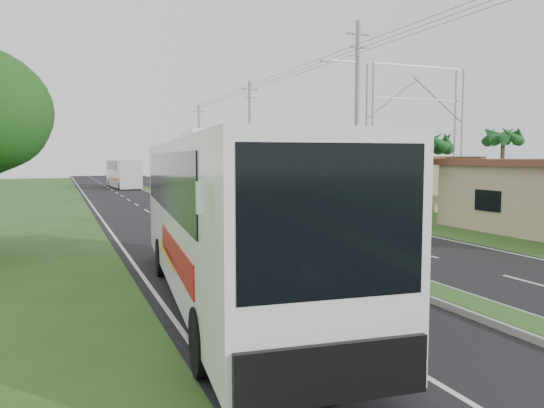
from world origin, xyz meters
name	(u,v)px	position (x,y,z in m)	size (l,w,h in m)	color
ground	(431,295)	(0.00, 0.00, 0.00)	(180.00, 180.00, 0.00)	#314F1D
road_asphalt	(218,216)	(0.00, 20.00, 0.01)	(14.00, 160.00, 0.02)	black
median_strip	(218,215)	(0.00, 20.00, 0.10)	(1.20, 160.00, 0.18)	gray
lane_edge_left	(103,222)	(-6.70, 20.00, 0.00)	(0.12, 160.00, 0.01)	silver
lane_edge_right	(316,212)	(6.70, 20.00, 0.00)	(0.12, 160.00, 0.01)	silver
shop_mid	(392,181)	(14.00, 22.00, 1.86)	(7.60, 10.60, 3.67)	tan
shop_far	(309,175)	(14.00, 36.00, 1.93)	(8.60, 11.60, 3.82)	tan
palm_verge_b	(430,143)	(9.40, 12.00, 4.36)	(2.40, 2.40, 5.05)	#473321
palm_verge_c	(353,134)	(8.80, 19.00, 5.12)	(2.40, 2.40, 5.85)	#473321
palm_verge_d	(301,146)	(9.30, 28.00, 4.55)	(2.40, 2.40, 5.25)	#473321
palm_behind_shop	(503,137)	(17.50, 15.00, 4.93)	(2.40, 2.40, 5.65)	#473321
utility_pole_b	(357,115)	(8.47, 18.00, 6.26)	(3.20, 0.28, 12.00)	gray
utility_pole_c	(250,136)	(8.50, 38.00, 5.67)	(1.60, 0.28, 11.00)	gray
utility_pole_d	(199,144)	(8.50, 58.00, 5.42)	(1.60, 0.28, 10.50)	gray
billboard_lattice	(416,123)	(22.00, 30.00, 6.82)	(10.18, 1.18, 12.07)	gray
coach_bus_main	(225,208)	(-5.19, 1.34, 2.36)	(4.00, 13.46, 4.29)	white
coach_bus_far	(123,172)	(-1.80, 54.13, 1.86)	(2.92, 11.35, 3.28)	silver
motorcyclist	(244,227)	(-2.00, 9.27, 0.78)	(1.90, 1.22, 2.21)	black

